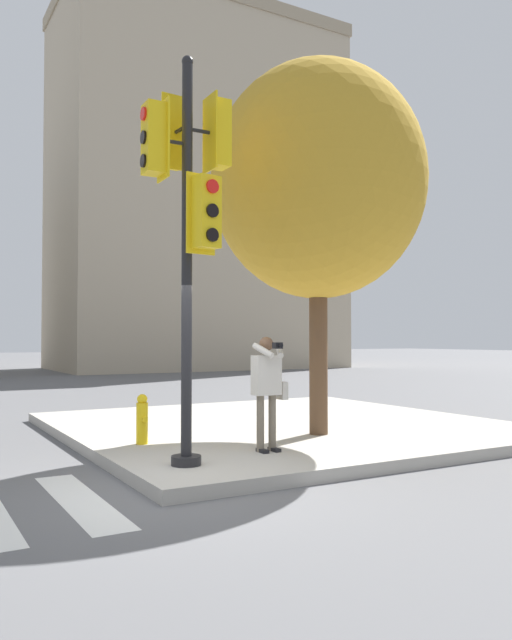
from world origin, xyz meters
The scene contains 7 objects.
ground_plane centered at (0.00, 0.00, 0.00)m, with size 160.00×160.00×0.00m, color #5B5B5E.
sidewalk_corner centered at (3.50, 3.50, 0.09)m, with size 8.00×8.00×0.18m.
traffic_signal_pole centered at (0.26, 0.61, 3.75)m, with size 1.22×1.23×5.35m.
person_photographer centered at (1.67, 0.93, 1.16)m, with size 0.58×0.54×1.66m.
street_tree centered at (3.26, 1.89, 4.52)m, with size 3.70×3.70×6.40m.
fire_hydrant centered at (0.30, 2.42, 0.56)m, with size 0.18×0.24×0.77m.
building_right centered at (13.14, 28.61, 10.94)m, with size 17.25×9.16×21.86m.
Camera 1 is at (-2.98, -6.85, 1.80)m, focal length 35.00 mm.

